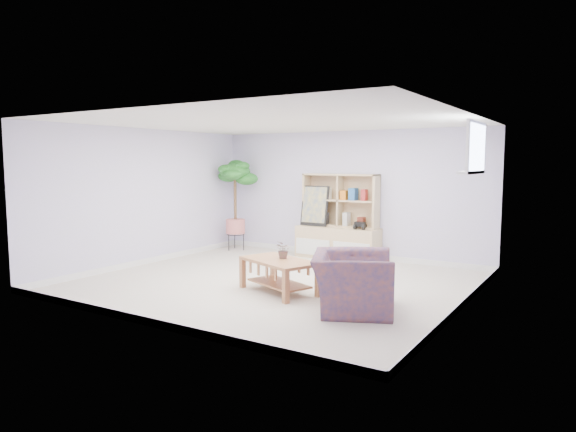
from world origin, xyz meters
The scene contains 14 objects.
floor centered at (0.00, 0.00, 0.00)m, with size 5.50×5.00×0.01m, color #C1B097.
ceiling centered at (0.00, 0.00, 2.40)m, with size 5.50×5.00×0.01m, color white.
walls centered at (0.00, 0.00, 1.20)m, with size 5.51×5.01×2.40m.
baseboard centered at (0.00, 0.00, 0.05)m, with size 5.50×5.00×0.10m, color white, non-canonical shape.
window centered at (2.73, 0.60, 2.00)m, with size 0.10×0.98×0.68m, color white, non-canonical shape.
window_sill centered at (2.67, 0.60, 1.68)m, with size 0.14×1.00×0.04m, color white.
storage_unit centered at (-0.08, 2.24, 0.80)m, with size 1.59×0.54×1.59m, color tan, non-canonical shape.
poster centered at (-0.54, 2.19, 0.98)m, with size 0.55×0.13×0.77m, color yellow, non-canonical shape.
toy_truck centered at (0.41, 2.16, 0.67)m, with size 0.28×0.19×0.15m, color black, non-canonical shape.
coffee_table centered at (0.36, -0.47, 0.23)m, with size 1.13×0.61×0.46m, color #9F603E, non-canonical shape.
table_plant centered at (0.38, -0.37, 0.59)m, with size 0.23×0.20×0.25m, color #15651F.
floor_tree centered at (-2.30, 1.98, 0.93)m, with size 0.69×0.69×1.86m, color #1C6619, non-canonical shape.
armchair centered at (1.60, -0.73, 0.40)m, with size 1.09×0.95×0.81m, color navy.
sill_plant centered at (2.67, 0.87, 1.81)m, with size 0.12×0.10×0.21m, color #1C6619.
Camera 1 is at (4.20, -6.37, 1.81)m, focal length 32.00 mm.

